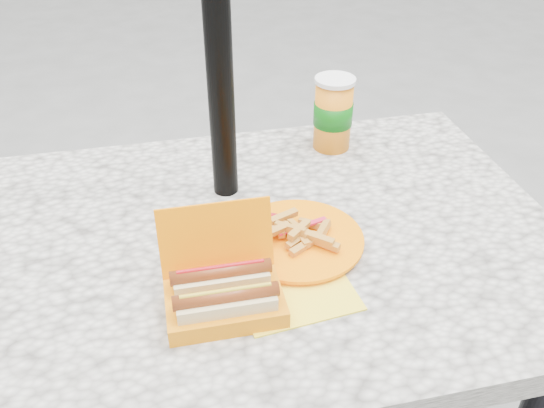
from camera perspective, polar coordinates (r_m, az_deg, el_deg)
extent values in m
cube|color=beige|center=(1.08, -3.19, -4.30)|extent=(1.20, 0.80, 0.05)
cylinder|color=black|center=(1.59, -23.09, -10.24)|extent=(0.07, 0.07, 0.70)
cylinder|color=black|center=(1.66, 12.65, -5.43)|extent=(0.07, 0.07, 0.70)
cylinder|color=black|center=(1.04, -5.48, 17.70)|extent=(0.05, 0.05, 2.20)
cube|color=#FF7D00|center=(0.91, -4.70, -9.78)|extent=(0.18, 0.12, 0.03)
cube|color=#FF7D00|center=(0.92, -5.57, -3.35)|extent=(0.18, 0.04, 0.12)
cube|color=#CDBA8A|center=(0.88, -4.50, -10.15)|extent=(0.15, 0.04, 0.04)
cylinder|color=brown|center=(0.86, -4.57, -9.09)|extent=(0.16, 0.02, 0.02)
cylinder|color=gold|center=(0.86, -4.60, -8.56)|extent=(0.14, 0.01, 0.01)
cube|color=#CDBA8A|center=(0.92, -5.00, -7.78)|extent=(0.15, 0.04, 0.04)
cylinder|color=brown|center=(0.90, -5.07, -6.73)|extent=(0.16, 0.02, 0.02)
cylinder|color=#AC0F15|center=(0.90, -5.11, -6.21)|extent=(0.14, 0.01, 0.01)
cube|color=yellow|center=(0.96, 1.96, -7.93)|extent=(0.20, 0.20, 0.00)
cylinder|color=#FF7D00|center=(1.04, 2.57, -3.59)|extent=(0.23, 0.23, 0.01)
cylinder|color=#FF7D00|center=(1.04, 2.58, -3.41)|extent=(0.24, 0.24, 0.01)
cube|color=orange|center=(1.02, 2.62, -2.55)|extent=(0.03, 0.06, 0.01)
cube|color=orange|center=(1.05, 4.14, -2.04)|extent=(0.06, 0.04, 0.01)
cube|color=orange|center=(1.01, 0.34, -2.66)|extent=(0.06, 0.04, 0.02)
cube|color=orange|center=(1.01, 2.70, -2.57)|extent=(0.05, 0.05, 0.01)
cube|color=orange|center=(1.04, 1.05, -2.21)|extent=(0.03, 0.06, 0.01)
cube|color=orange|center=(1.02, 1.81, -2.43)|extent=(0.05, 0.04, 0.01)
cube|color=orange|center=(1.01, 5.21, -3.87)|extent=(0.05, 0.05, 0.01)
cube|color=orange|center=(1.02, 2.81, -3.23)|extent=(0.02, 0.06, 0.01)
cube|color=orange|center=(1.02, 0.39, -2.58)|extent=(0.06, 0.02, 0.01)
cube|color=orange|center=(1.00, 3.07, -4.25)|extent=(0.06, 0.04, 0.01)
cube|color=orange|center=(1.03, 3.10, -3.01)|extent=(0.06, 0.04, 0.01)
cube|color=orange|center=(1.00, 4.65, -3.41)|extent=(0.05, 0.05, 0.01)
cube|color=orange|center=(1.04, 1.16, -1.27)|extent=(0.06, 0.03, 0.01)
cube|color=orange|center=(1.03, 5.05, -2.65)|extent=(0.04, 0.05, 0.01)
cube|color=orange|center=(1.01, 2.63, -3.54)|extent=(0.06, 0.04, 0.01)
ellipsoid|color=#AC0F15|center=(1.06, -0.09, -1.70)|extent=(0.05, 0.05, 0.01)
cube|color=red|center=(1.03, 3.05, -2.19)|extent=(0.10, 0.04, 0.00)
cylinder|color=orange|center=(1.31, 6.06, 8.72)|extent=(0.08, 0.08, 0.16)
cylinder|color=#0A5F0E|center=(1.31, 6.07, 8.91)|extent=(0.09, 0.09, 0.05)
cylinder|color=white|center=(1.28, 6.29, 12.10)|extent=(0.09, 0.09, 0.01)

